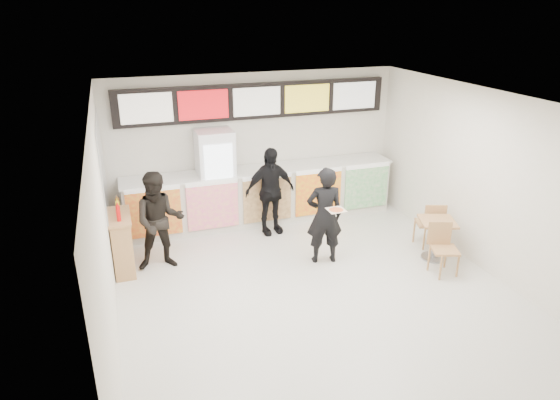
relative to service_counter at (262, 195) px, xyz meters
name	(u,v)px	position (x,y,z in m)	size (l,w,h in m)	color
floor	(320,297)	(0.00, -3.09, -0.57)	(7.00, 7.00, 0.00)	beige
ceiling	(326,104)	(0.00, -3.09, 2.43)	(7.00, 7.00, 0.00)	white
wall_back	(256,146)	(0.00, 0.41, 0.93)	(6.00, 6.00, 0.00)	silver
wall_left	(104,237)	(-3.00, -3.09, 0.93)	(7.00, 7.00, 0.00)	silver
wall_right	(493,185)	(3.00, -3.09, 0.93)	(7.00, 7.00, 0.00)	silver
service_counter	(262,195)	(0.00, 0.00, 0.00)	(5.56, 0.77, 1.14)	silver
menu_board	(256,101)	(0.00, 0.32, 1.88)	(5.50, 0.14, 0.70)	black
drinks_fridge	(216,180)	(-0.93, 0.02, 0.43)	(0.70, 0.67, 2.00)	white
mirror_panel	(102,163)	(-2.99, -0.64, 1.18)	(0.01, 2.00, 1.50)	#B2B7BF
customer_main	(324,216)	(0.51, -2.02, 0.29)	(0.63, 0.41, 1.73)	black
customer_left	(159,221)	(-2.19, -1.34, 0.29)	(0.84, 0.65, 1.72)	black
customer_mid	(270,191)	(-0.01, -0.58, 0.29)	(1.02, 0.42, 1.73)	black
pizza_slice	(336,210)	(0.51, -2.47, 0.58)	(0.36, 0.36, 0.02)	beige
cafe_table	(436,232)	(2.42, -2.57, -0.06)	(0.89, 1.55, 0.88)	tan
condiment_ledge	(122,242)	(-2.82, -1.22, -0.06)	(0.36, 0.90, 1.20)	tan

